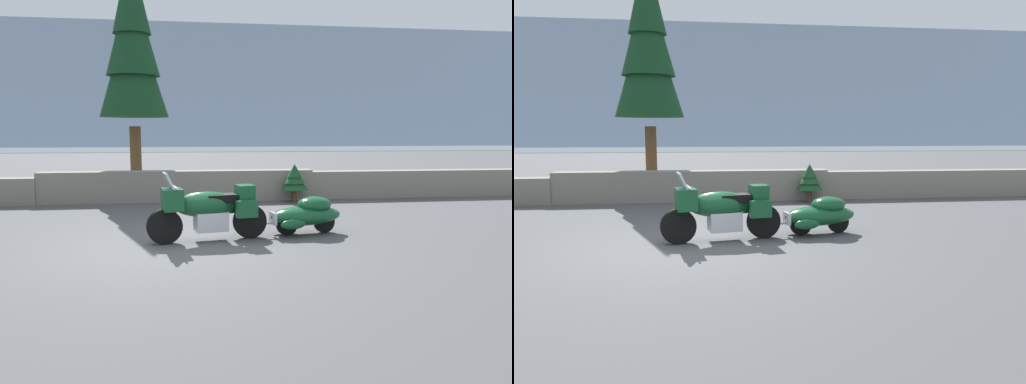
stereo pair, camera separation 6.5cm
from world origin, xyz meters
TOP-DOWN VIEW (x-y plane):
  - ground_plane at (0.00, 0.00)m, footprint 80.00×80.00m
  - stone_guard_wall at (0.25, 5.76)m, footprint 24.00×0.64m
  - distant_ridgeline at (0.00, 95.76)m, footprint 240.00×80.00m
  - touring_motorcycle at (0.66, 0.39)m, footprint 2.30×1.00m
  - car_shaped_trailer at (2.66, 0.76)m, footprint 2.23×0.98m
  - pine_tree_tall at (-1.40, 7.25)m, footprint 2.15×2.15m
  - pine_sapling_near at (3.38, 5.17)m, footprint 0.79×0.79m

SIDE VIEW (x-z plane):
  - ground_plane at x=0.00m, z-range 0.00..0.00m
  - car_shaped_trailer at x=2.66m, z-range 0.03..0.79m
  - stone_guard_wall at x=0.25m, z-range -0.03..0.88m
  - touring_motorcycle at x=0.66m, z-range -0.04..1.29m
  - pine_sapling_near at x=3.38m, z-range 0.14..1.26m
  - pine_tree_tall at x=-1.40m, z-range 0.98..8.71m
  - distant_ridgeline at x=0.00m, z-range 0.00..16.00m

